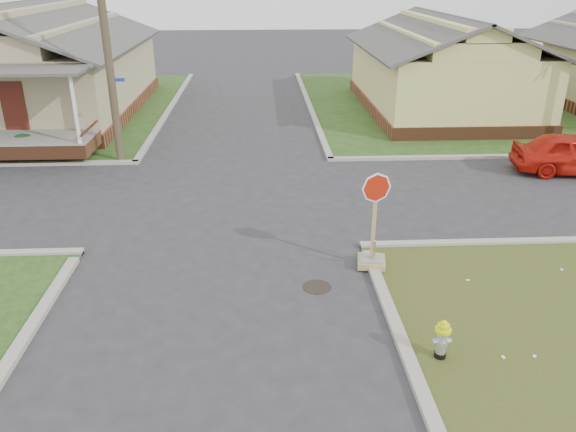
{
  "coord_description": "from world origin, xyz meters",
  "views": [
    {
      "loc": [
        0.99,
        -11.34,
        6.5
      ],
      "look_at": [
        1.62,
        1.0,
        1.1
      ],
      "focal_mm": 35.0,
      "sensor_mm": 36.0,
      "label": 1
    }
  ],
  "objects_px": {
    "utility_pole": "(105,30)",
    "red_sedan": "(575,154)",
    "fire_hydrant": "(442,337)",
    "stop_sign": "(372,246)"
  },
  "relations": [
    {
      "from": "stop_sign",
      "to": "red_sedan",
      "type": "xyz_separation_m",
      "value": [
        8.29,
        6.4,
        0.15
      ]
    },
    {
      "from": "utility_pole",
      "to": "fire_hydrant",
      "type": "bearing_deg",
      "value": -55.16
    },
    {
      "from": "stop_sign",
      "to": "red_sedan",
      "type": "height_order",
      "value": "stop_sign"
    },
    {
      "from": "utility_pole",
      "to": "stop_sign",
      "type": "xyz_separation_m",
      "value": [
        7.79,
        -8.52,
        -4.11
      ]
    },
    {
      "from": "fire_hydrant",
      "to": "red_sedan",
      "type": "bearing_deg",
      "value": 51.84
    },
    {
      "from": "stop_sign",
      "to": "utility_pole",
      "type": "bearing_deg",
      "value": 141.82
    },
    {
      "from": "fire_hydrant",
      "to": "red_sedan",
      "type": "height_order",
      "value": "red_sedan"
    },
    {
      "from": "red_sedan",
      "to": "stop_sign",
      "type": "bearing_deg",
      "value": 135.87
    },
    {
      "from": "utility_pole",
      "to": "stop_sign",
      "type": "height_order",
      "value": "utility_pole"
    },
    {
      "from": "utility_pole",
      "to": "red_sedan",
      "type": "distance_m",
      "value": 16.7
    }
  ]
}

